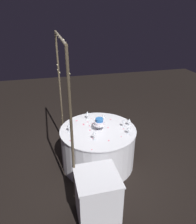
# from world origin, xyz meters

# --- Properties ---
(ground_plane) EXTENTS (12.00, 12.00, 0.00)m
(ground_plane) POSITION_xyz_m (0.00, 0.00, 0.00)
(ground_plane) COLOR black
(decorative_arch) EXTENTS (1.78, 0.06, 2.31)m
(decorative_arch) POSITION_xyz_m (0.00, 0.55, 1.46)
(decorative_arch) COLOR #473D2D
(decorative_arch) RESTS_ON ground
(main_table) EXTENTS (1.34, 1.34, 0.74)m
(main_table) POSITION_xyz_m (0.00, 0.00, 0.37)
(main_table) COLOR white
(main_table) RESTS_ON ground
(side_table) EXTENTS (0.57, 0.57, 0.72)m
(side_table) POSITION_xyz_m (-1.10, 0.29, 0.36)
(side_table) COLOR white
(side_table) RESTS_ON ground
(tiered_cake) EXTENTS (0.22, 0.22, 0.22)m
(tiered_cake) POSITION_xyz_m (-0.01, -0.02, 0.88)
(tiered_cake) COLOR silver
(tiered_cake) RESTS_ON main_table
(wine_glass_0) EXTENTS (0.06, 0.06, 0.16)m
(wine_glass_0) POSITION_xyz_m (0.43, 0.10, 0.85)
(wine_glass_0) COLOR silver
(wine_glass_0) RESTS_ON main_table
(wine_glass_1) EXTENTS (0.06, 0.06, 0.17)m
(wine_glass_1) POSITION_xyz_m (0.04, 0.50, 0.86)
(wine_glass_1) COLOR silver
(wine_glass_1) RESTS_ON main_table
(wine_glass_2) EXTENTS (0.07, 0.07, 0.13)m
(wine_glass_2) POSITION_xyz_m (-0.27, -0.46, 0.83)
(wine_glass_2) COLOR silver
(wine_glass_2) RESTS_ON main_table
(wine_glass_3) EXTENTS (0.06, 0.06, 0.15)m
(wine_glass_3) POSITION_xyz_m (-0.03, -0.46, 0.85)
(wine_glass_3) COLOR silver
(wine_glass_3) RESTS_ON main_table
(wine_glass_4) EXTENTS (0.06, 0.06, 0.13)m
(wine_glass_4) POSITION_xyz_m (-0.00, -0.58, 0.83)
(wine_glass_4) COLOR silver
(wine_glass_4) RESTS_ON main_table
(wine_glass_5) EXTENTS (0.06, 0.06, 0.17)m
(wine_glass_5) POSITION_xyz_m (0.21, -0.15, 0.87)
(wine_glass_5) COLOR silver
(wine_glass_5) RESTS_ON main_table
(wine_glass_6) EXTENTS (0.06, 0.06, 0.16)m
(wine_glass_6) POSITION_xyz_m (-0.31, 0.14, 0.86)
(wine_glass_6) COLOR silver
(wine_glass_6) RESTS_ON main_table
(rose_petal_0) EXTENTS (0.04, 0.04, 0.00)m
(rose_petal_0) POSITION_xyz_m (-0.26, 0.16, 0.74)
(rose_petal_0) COLOR #EA6B84
(rose_petal_0) RESTS_ON main_table
(rose_petal_1) EXTENTS (0.02, 0.03, 0.00)m
(rose_petal_1) POSITION_xyz_m (-0.33, -0.32, 0.74)
(rose_petal_1) COLOR #EA6B84
(rose_petal_1) RESTS_ON main_table
(rose_petal_2) EXTENTS (0.03, 0.04, 0.00)m
(rose_petal_2) POSITION_xyz_m (-0.25, 0.51, 0.74)
(rose_petal_2) COLOR #EA6B84
(rose_petal_2) RESTS_ON main_table
(rose_petal_3) EXTENTS (0.04, 0.03, 0.00)m
(rose_petal_3) POSITION_xyz_m (-0.10, -0.43, 0.74)
(rose_petal_3) COLOR #EA6B84
(rose_petal_3) RESTS_ON main_table
(rose_petal_4) EXTENTS (0.03, 0.02, 0.00)m
(rose_petal_4) POSITION_xyz_m (0.42, 0.03, 0.74)
(rose_petal_4) COLOR #EA6B84
(rose_petal_4) RESTS_ON main_table
(rose_petal_5) EXTENTS (0.05, 0.04, 0.00)m
(rose_petal_5) POSITION_xyz_m (0.15, 0.12, 0.74)
(rose_petal_5) COLOR #EA6B84
(rose_petal_5) RESTS_ON main_table
(rose_petal_6) EXTENTS (0.02, 0.03, 0.00)m
(rose_petal_6) POSITION_xyz_m (0.23, 0.05, 0.74)
(rose_petal_6) COLOR #EA6B84
(rose_petal_6) RESTS_ON main_table
(rose_petal_7) EXTENTS (0.04, 0.03, 0.00)m
(rose_petal_7) POSITION_xyz_m (0.01, -0.19, 0.74)
(rose_petal_7) COLOR #EA6B84
(rose_petal_7) RESTS_ON main_table
(rose_petal_8) EXTENTS (0.04, 0.04, 0.00)m
(rose_petal_8) POSITION_xyz_m (0.31, 0.12, 0.74)
(rose_petal_8) COLOR #EA6B84
(rose_petal_8) RESTS_ON main_table
(rose_petal_9) EXTENTS (0.04, 0.03, 0.00)m
(rose_petal_9) POSITION_xyz_m (0.21, 0.21, 0.74)
(rose_petal_9) COLOR #EA6B84
(rose_petal_9) RESTS_ON main_table
(rose_petal_10) EXTENTS (0.03, 0.03, 0.00)m
(rose_petal_10) POSITION_xyz_m (0.40, 0.33, 0.74)
(rose_petal_10) COLOR #EA6B84
(rose_petal_10) RESTS_ON main_table
(rose_petal_11) EXTENTS (0.02, 0.03, 0.00)m
(rose_petal_11) POSITION_xyz_m (0.41, 0.31, 0.74)
(rose_petal_11) COLOR #EA6B84
(rose_petal_11) RESTS_ON main_table
(rose_petal_12) EXTENTS (0.03, 0.03, 0.00)m
(rose_petal_12) POSITION_xyz_m (-0.57, 0.24, 0.74)
(rose_petal_12) COLOR #EA6B84
(rose_petal_12) RESTS_ON main_table
(rose_petal_13) EXTENTS (0.04, 0.04, 0.00)m
(rose_petal_13) POSITION_xyz_m (0.00, 0.15, 0.74)
(rose_petal_13) COLOR #EA6B84
(rose_petal_13) RESTS_ON main_table
(rose_petal_14) EXTENTS (0.04, 0.03, 0.00)m
(rose_petal_14) POSITION_xyz_m (0.07, -0.12, 0.74)
(rose_petal_14) COLOR #EA6B84
(rose_petal_14) RESTS_ON main_table
(rose_petal_15) EXTENTS (0.02, 0.03, 0.00)m
(rose_petal_15) POSITION_xyz_m (0.19, 0.43, 0.74)
(rose_petal_15) COLOR #EA6B84
(rose_petal_15) RESTS_ON main_table
(rose_petal_16) EXTENTS (0.04, 0.03, 0.00)m
(rose_petal_16) POSITION_xyz_m (-0.39, -0.08, 0.74)
(rose_petal_16) COLOR #EA6B84
(rose_petal_16) RESTS_ON main_table
(rose_petal_17) EXTENTS (0.04, 0.04, 0.00)m
(rose_petal_17) POSITION_xyz_m (0.30, -0.32, 0.74)
(rose_petal_17) COLOR #EA6B84
(rose_petal_17) RESTS_ON main_table
(rose_petal_18) EXTENTS (0.04, 0.04, 0.00)m
(rose_petal_18) POSITION_xyz_m (0.25, 0.22, 0.74)
(rose_petal_18) COLOR #EA6B84
(rose_petal_18) RESTS_ON main_table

